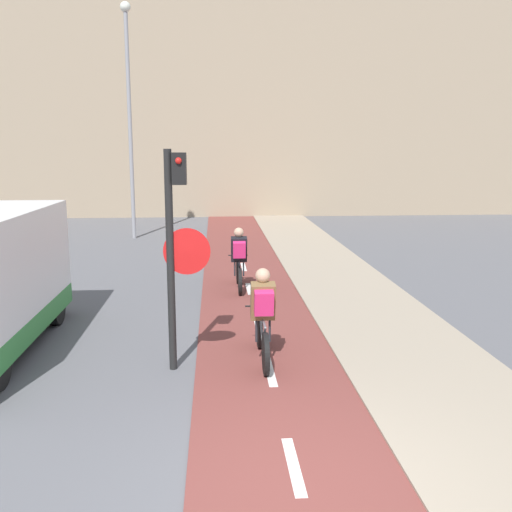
# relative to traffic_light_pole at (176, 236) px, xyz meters

# --- Properties ---
(ground_plane) EXTENTS (120.00, 120.00, 0.00)m
(ground_plane) POSITION_rel_traffic_light_pole_xyz_m (1.32, -3.26, -1.97)
(ground_plane) COLOR #5B5B60
(bike_lane) EXTENTS (2.15, 60.00, 0.02)m
(bike_lane) POSITION_rel_traffic_light_pole_xyz_m (1.32, -3.26, -1.96)
(bike_lane) COLOR brown
(bike_lane) RESTS_ON ground_plane
(building_row_background) EXTENTS (60.00, 5.20, 11.97)m
(building_row_background) POSITION_rel_traffic_light_pole_xyz_m (1.32, 21.76, 4.02)
(building_row_background) COLOR gray
(building_row_background) RESTS_ON ground_plane
(traffic_light_pole) EXTENTS (0.67, 0.25, 3.19)m
(traffic_light_pole) POSITION_rel_traffic_light_pole_xyz_m (0.00, 0.00, 0.00)
(traffic_light_pole) COLOR black
(traffic_light_pole) RESTS_ON ground_plane
(street_lamp_far) EXTENTS (0.36, 0.36, 8.13)m
(street_lamp_far) POSITION_rel_traffic_light_pole_xyz_m (-2.39, 12.81, 2.89)
(street_lamp_far) COLOR gray
(street_lamp_far) RESTS_ON ground_plane
(cyclist_near) EXTENTS (0.46, 1.76, 1.45)m
(cyclist_near) POSITION_rel_traffic_light_pole_xyz_m (1.25, 0.18, -1.27)
(cyclist_near) COLOR black
(cyclist_near) RESTS_ON ground_plane
(cyclist_far) EXTENTS (0.46, 1.74, 1.44)m
(cyclist_far) POSITION_rel_traffic_light_pole_xyz_m (1.09, 4.74, -1.27)
(cyclist_far) COLOR black
(cyclist_far) RESTS_ON ground_plane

